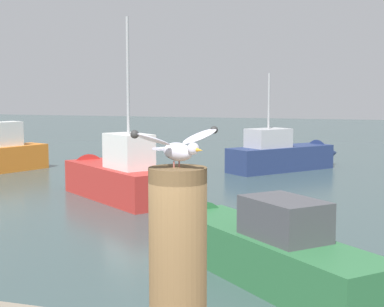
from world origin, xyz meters
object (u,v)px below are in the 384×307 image
(seagull, at_px, (178,146))
(boat_red, at_px, (111,175))
(boat_green, at_px, (254,246))
(mooring_post, at_px, (178,267))
(boat_navy, at_px, (289,155))

(seagull, xyz_separation_m, boat_red, (-6.18, 11.82, -2.08))
(seagull, distance_m, boat_green, 6.63)
(boat_red, xyz_separation_m, boat_green, (5.30, -5.63, -0.13))
(mooring_post, distance_m, seagull, 0.67)
(seagull, height_order, boat_navy, boat_navy)
(seagull, xyz_separation_m, boat_green, (-0.87, 6.19, -2.22))
(boat_navy, bearing_deg, mooring_post, -83.27)
(seagull, relative_size, boat_red, 0.11)
(mooring_post, height_order, seagull, seagull)
(mooring_post, relative_size, seagull, 2.08)
(boat_navy, bearing_deg, boat_green, -83.89)
(boat_navy, height_order, boat_red, boat_red)
(mooring_post, bearing_deg, boat_navy, 96.73)
(mooring_post, height_order, boat_navy, boat_navy)
(boat_red, relative_size, boat_green, 1.08)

